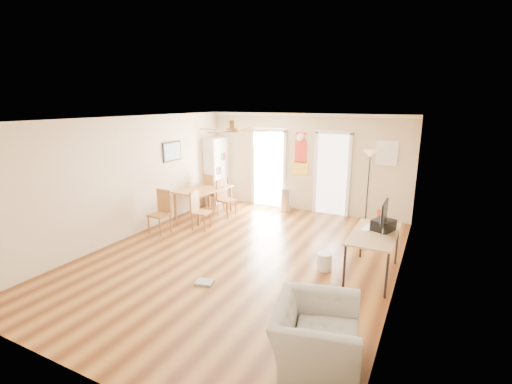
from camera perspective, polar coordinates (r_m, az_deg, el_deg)
The scene contains 30 objects.
floor at distance 7.08m, azimuth -2.22°, elevation -10.13°, with size 7.00×7.00×0.00m, color brown.
ceiling at distance 6.47m, azimuth -2.44°, elevation 11.39°, with size 5.50×7.00×0.00m, color silver, non-canonical shape.
wall_back at distance 9.80m, azimuth 7.69°, elevation 4.53°, with size 5.50×0.04×2.60m, color beige, non-canonical shape.
wall_front at distance 4.13m, azimuth -27.06°, elevation -10.35°, with size 5.50×0.04×2.60m, color beige, non-canonical shape.
wall_left at distance 8.32m, azimuth -19.14°, elevation 2.18°, with size 0.04×7.00×2.60m, color beige, non-canonical shape.
wall_right at distance 5.87m, azimuth 21.86°, elevation -2.78°, with size 0.04×7.00×2.60m, color beige, non-canonical shape.
crown_molding at distance 6.47m, azimuth -2.44°, elevation 11.03°, with size 5.50×7.00×0.08m, color white, non-canonical shape.
kitchen_doorway at distance 10.21m, azimuth 2.04°, elevation 3.60°, with size 0.90×0.10×2.10m, color white, non-canonical shape.
bathroom_doorway at distance 9.61m, azimuth 11.84°, elevation 2.66°, with size 0.80×0.10×2.10m, color white, non-canonical shape.
wall_decal at distance 9.78m, azimuth 7.00°, elevation 6.01°, with size 0.46×0.03×1.10m, color red.
ac_grille at distance 9.25m, azimuth 19.83°, elevation 5.77°, with size 0.50×0.04×0.60m, color white.
framed_poster at distance 9.25m, azimuth -13.03°, elevation 6.24°, with size 0.04×0.66×0.48m, color black.
ceiling_fan at distance 6.22m, azimuth -3.80°, elevation 9.70°, with size 1.24×1.24×0.20m, color #593819, non-canonical shape.
bookshelf at distance 10.64m, azimuth -6.09°, elevation 3.38°, with size 0.38×0.85×1.89m, color silver, non-canonical shape.
dining_table at distance 9.53m, azimuth -8.16°, elevation -1.55°, with size 0.87×1.45×0.72m, color #A26734, non-canonical shape.
dining_chair_right_a at distance 9.39m, azimuth -4.61°, elevation -0.99°, with size 0.39×0.39×0.94m, color #A36734, non-canonical shape.
dining_chair_right_b at distance 8.49m, azimuth -8.61°, elevation -2.88°, with size 0.37×0.37×0.90m, color #AB6A37, non-canonical shape.
dining_chair_near at distance 8.43m, azimuth -14.98°, elevation -3.11°, with size 0.40×0.40×0.96m, color olive, non-canonical shape.
dining_chair_far at distance 10.02m, azimuth -6.49°, elevation 0.05°, with size 0.41×0.41×0.98m, color olive, non-canonical shape.
trash_can at distance 9.82m, azimuth 4.74°, elevation -1.24°, with size 0.30×0.30×0.64m, color #B0B1B3.
torchiere_lamp at distance 9.21m, azimuth 17.15°, elevation 0.79°, with size 0.33×0.33×1.77m, color black, non-canonical shape.
computer_desk at distance 6.54m, azimuth 17.83°, elevation -9.30°, with size 0.71×1.43×0.76m, color tan, non-canonical shape.
imac at distance 6.33m, azimuth 19.45°, elevation -3.85°, with size 0.08×0.59×0.55m, color black, non-canonical shape.
keyboard at distance 6.63m, azimuth 17.18°, elevation -5.31°, with size 0.13×0.41×0.02m, color white.
printer at distance 6.56m, azimuth 19.36°, elevation -4.92°, with size 0.31×0.36×0.18m, color black.
orange_bottle at distance 7.01m, azimuth 18.69°, elevation -3.49°, with size 0.07×0.07×0.22m, color #CA4311.
wastebasket_a at distance 6.64m, azimuth 10.66°, elevation -10.66°, with size 0.26×0.26×0.31m, color silver.
wastebasket_b at distance 5.57m, azimuth 12.98°, elevation -16.07°, with size 0.24×0.24×0.27m, color white.
floor_cloth at distance 6.18m, azimuth -8.10°, elevation -13.86°, with size 0.28×0.22×0.04m, color gray.
armchair at distance 4.43m, azimuth 9.43°, elevation -21.30°, with size 1.08×0.94×0.70m, color #9F9F9A.
Camera 1 is at (3.15, -5.64, 2.90)m, focal length 25.49 mm.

